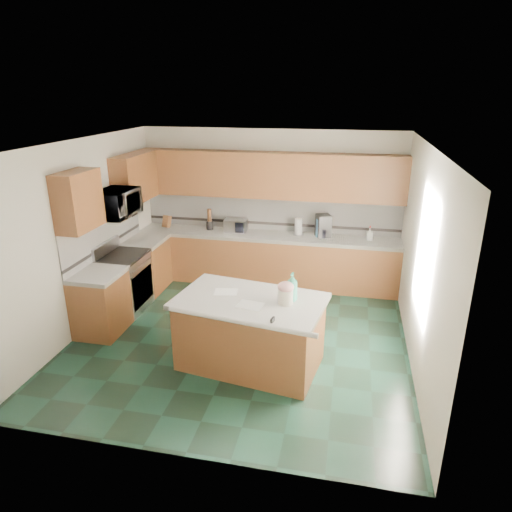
% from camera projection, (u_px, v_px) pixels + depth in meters
% --- Properties ---
extents(floor, '(4.60, 4.60, 0.00)m').
position_uv_depth(floor, '(241.00, 337.00, 6.51)').
color(floor, black).
rests_on(floor, ground).
extents(ceiling, '(4.60, 4.60, 0.00)m').
position_uv_depth(ceiling, '(238.00, 144.00, 5.58)').
color(ceiling, white).
rests_on(ceiling, ground).
extents(wall_back, '(4.60, 0.04, 2.70)m').
position_uv_depth(wall_back, '(270.00, 206.00, 8.17)').
color(wall_back, white).
rests_on(wall_back, ground).
extents(wall_front, '(4.60, 0.04, 2.70)m').
position_uv_depth(wall_front, '(175.00, 335.00, 3.92)').
color(wall_front, white).
rests_on(wall_front, ground).
extents(wall_left, '(0.04, 4.60, 2.70)m').
position_uv_depth(wall_left, '(81.00, 237.00, 6.49)').
color(wall_left, white).
rests_on(wall_left, ground).
extents(wall_right, '(0.04, 4.60, 2.70)m').
position_uv_depth(wall_right, '(423.00, 261.00, 5.60)').
color(wall_right, white).
rests_on(wall_right, ground).
extents(back_base_cab, '(4.60, 0.60, 0.86)m').
position_uv_depth(back_base_cab, '(267.00, 260.00, 8.20)').
color(back_base_cab, '#4E2A13').
rests_on(back_base_cab, ground).
extents(back_countertop, '(4.60, 0.64, 0.06)m').
position_uv_depth(back_countertop, '(267.00, 236.00, 8.04)').
color(back_countertop, white).
rests_on(back_countertop, back_base_cab).
extents(back_upper_cab, '(4.60, 0.33, 0.78)m').
position_uv_depth(back_upper_cab, '(269.00, 175.00, 7.80)').
color(back_upper_cab, '#4E2A13').
rests_on(back_upper_cab, wall_back).
extents(back_backsplash, '(4.60, 0.02, 0.63)m').
position_uv_depth(back_backsplash, '(270.00, 213.00, 8.19)').
color(back_backsplash, silver).
rests_on(back_backsplash, back_countertop).
extents(back_accent_band, '(4.60, 0.01, 0.05)m').
position_uv_depth(back_accent_band, '(270.00, 223.00, 8.25)').
color(back_accent_band, black).
rests_on(back_accent_band, back_countertop).
extents(left_base_cab_rear, '(0.60, 0.82, 0.86)m').
position_uv_depth(left_base_cab_rear, '(146.00, 266.00, 7.93)').
color(left_base_cab_rear, '#4E2A13').
rests_on(left_base_cab_rear, ground).
extents(left_counter_rear, '(0.64, 0.82, 0.06)m').
position_uv_depth(left_counter_rear, '(144.00, 241.00, 7.77)').
color(left_counter_rear, white).
rests_on(left_counter_rear, left_base_cab_rear).
extents(left_base_cab_front, '(0.60, 0.72, 0.86)m').
position_uv_depth(left_base_cab_front, '(101.00, 304.00, 6.53)').
color(left_base_cab_front, '#4E2A13').
rests_on(left_base_cab_front, ground).
extents(left_counter_front, '(0.64, 0.72, 0.06)m').
position_uv_depth(left_counter_front, '(97.00, 275.00, 6.37)').
color(left_counter_front, white).
rests_on(left_counter_front, left_base_cab_front).
extents(left_backsplash, '(0.02, 2.30, 0.63)m').
position_uv_depth(left_backsplash, '(104.00, 233.00, 7.03)').
color(left_backsplash, silver).
rests_on(left_backsplash, wall_left).
extents(left_accent_band, '(0.01, 2.30, 0.05)m').
position_uv_depth(left_accent_band, '(106.00, 245.00, 7.10)').
color(left_accent_band, black).
rests_on(left_accent_band, wall_left).
extents(left_upper_cab_rear, '(0.33, 1.09, 0.78)m').
position_uv_depth(left_upper_cab_rear, '(135.00, 178.00, 7.56)').
color(left_upper_cab_rear, '#4E2A13').
rests_on(left_upper_cab_rear, wall_left).
extents(left_upper_cab_front, '(0.33, 0.72, 0.78)m').
position_uv_depth(left_upper_cab_front, '(78.00, 201.00, 6.03)').
color(left_upper_cab_front, '#4E2A13').
rests_on(left_upper_cab_front, wall_left).
extents(range_body, '(0.60, 0.76, 0.88)m').
position_uv_depth(range_body, '(125.00, 283.00, 7.20)').
color(range_body, '#B7B7BC').
rests_on(range_body, ground).
extents(range_oven_door, '(0.02, 0.68, 0.55)m').
position_uv_depth(range_oven_door, '(142.00, 287.00, 7.16)').
color(range_oven_door, black).
rests_on(range_oven_door, range_body).
extents(range_cooktop, '(0.62, 0.78, 0.04)m').
position_uv_depth(range_cooktop, '(122.00, 256.00, 7.05)').
color(range_cooktop, black).
rests_on(range_cooktop, range_body).
extents(range_handle, '(0.02, 0.66, 0.02)m').
position_uv_depth(range_handle, '(142.00, 265.00, 7.03)').
color(range_handle, '#B7B7BC').
rests_on(range_handle, range_body).
extents(range_backguard, '(0.06, 0.76, 0.18)m').
position_uv_depth(range_backguard, '(106.00, 248.00, 7.05)').
color(range_backguard, '#B7B7BC').
rests_on(range_backguard, range_body).
extents(microwave, '(0.50, 0.73, 0.41)m').
position_uv_depth(microwave, '(116.00, 204.00, 6.76)').
color(microwave, '#B7B7BC').
rests_on(microwave, wall_left).
extents(island_base, '(1.82, 1.22, 0.86)m').
position_uv_depth(island_base, '(250.00, 334.00, 5.74)').
color(island_base, '#4E2A13').
rests_on(island_base, ground).
extents(island_top, '(1.94, 1.34, 0.06)m').
position_uv_depth(island_top, '(250.00, 301.00, 5.58)').
color(island_top, white).
rests_on(island_top, island_base).
extents(island_bullnose, '(1.78, 0.34, 0.06)m').
position_uv_depth(island_bullnose, '(240.00, 322.00, 5.09)').
color(island_bullnose, white).
rests_on(island_bullnose, island_base).
extents(treat_jar, '(0.20, 0.20, 0.19)m').
position_uv_depth(treat_jar, '(286.00, 296.00, 5.42)').
color(treat_jar, white).
rests_on(treat_jar, island_top).
extents(treat_jar_lid, '(0.20, 0.20, 0.12)m').
position_uv_depth(treat_jar_lid, '(286.00, 287.00, 5.38)').
color(treat_jar_lid, pink).
rests_on(treat_jar_lid, treat_jar).
extents(treat_jar_knob, '(0.06, 0.02, 0.02)m').
position_uv_depth(treat_jar_knob, '(286.00, 284.00, 5.36)').
color(treat_jar_knob, tan).
rests_on(treat_jar_knob, treat_jar_lid).
extents(treat_jar_knob_end_l, '(0.03, 0.03, 0.03)m').
position_uv_depth(treat_jar_knob_end_l, '(283.00, 283.00, 5.37)').
color(treat_jar_knob_end_l, tan).
rests_on(treat_jar_knob_end_l, treat_jar_lid).
extents(treat_jar_knob_end_r, '(0.03, 0.03, 0.03)m').
position_uv_depth(treat_jar_knob_end_r, '(289.00, 284.00, 5.36)').
color(treat_jar_knob_end_r, tan).
rests_on(treat_jar_knob_end_r, treat_jar_lid).
extents(soap_bottle_island, '(0.16, 0.16, 0.36)m').
position_uv_depth(soap_bottle_island, '(292.00, 287.00, 5.47)').
color(soap_bottle_island, teal).
rests_on(soap_bottle_island, island_top).
extents(paper_sheet_a, '(0.34, 0.28, 0.00)m').
position_uv_depth(paper_sheet_a, '(250.00, 305.00, 5.41)').
color(paper_sheet_a, white).
rests_on(paper_sheet_a, island_top).
extents(paper_sheet_b, '(0.32, 0.26, 0.00)m').
position_uv_depth(paper_sheet_b, '(226.00, 292.00, 5.76)').
color(paper_sheet_b, white).
rests_on(paper_sheet_b, island_top).
extents(clamp_body, '(0.04, 0.09, 0.08)m').
position_uv_depth(clamp_body, '(273.00, 321.00, 5.02)').
color(clamp_body, black).
rests_on(clamp_body, island_top).
extents(clamp_handle, '(0.01, 0.06, 0.01)m').
position_uv_depth(clamp_handle, '(272.00, 325.00, 4.98)').
color(clamp_handle, black).
rests_on(clamp_handle, island_top).
extents(knife_block, '(0.17, 0.20, 0.24)m').
position_uv_depth(knife_block, '(167.00, 221.00, 8.40)').
color(knife_block, '#472814').
rests_on(knife_block, back_countertop).
extents(utensil_crock, '(0.12, 0.12, 0.16)m').
position_uv_depth(utensil_crock, '(210.00, 225.00, 8.28)').
color(utensil_crock, black).
rests_on(utensil_crock, back_countertop).
extents(utensil_bundle, '(0.07, 0.07, 0.23)m').
position_uv_depth(utensil_bundle, '(209.00, 215.00, 8.22)').
color(utensil_bundle, '#472814').
rests_on(utensil_bundle, utensil_crock).
extents(toaster_oven, '(0.41, 0.29, 0.23)m').
position_uv_depth(toaster_oven, '(236.00, 225.00, 8.15)').
color(toaster_oven, '#B7B7BC').
rests_on(toaster_oven, back_countertop).
extents(toaster_oven_door, '(0.35, 0.01, 0.19)m').
position_uv_depth(toaster_oven_door, '(234.00, 227.00, 8.03)').
color(toaster_oven_door, black).
rests_on(toaster_oven_door, toaster_oven).
extents(paper_towel, '(0.13, 0.13, 0.29)m').
position_uv_depth(paper_towel, '(298.00, 227.00, 7.97)').
color(paper_towel, white).
rests_on(paper_towel, back_countertop).
extents(paper_towel_base, '(0.19, 0.19, 0.01)m').
position_uv_depth(paper_towel_base, '(298.00, 234.00, 8.02)').
color(paper_towel_base, '#B7B7BC').
rests_on(paper_towel_base, back_countertop).
extents(water_jug, '(0.19, 0.19, 0.32)m').
position_uv_depth(water_jug, '(321.00, 228.00, 7.85)').
color(water_jug, '#4C87BB').
rests_on(water_jug, back_countertop).
extents(water_jug_neck, '(0.09, 0.09, 0.05)m').
position_uv_depth(water_jug_neck, '(322.00, 218.00, 7.79)').
color(water_jug_neck, '#4C87BB').
rests_on(water_jug_neck, water_jug).
extents(coffee_maker, '(0.30, 0.32, 0.39)m').
position_uv_depth(coffee_maker, '(323.00, 226.00, 7.85)').
color(coffee_maker, black).
rests_on(coffee_maker, back_countertop).
extents(coffee_carafe, '(0.16, 0.16, 0.16)m').
position_uv_depth(coffee_carafe, '(323.00, 233.00, 7.84)').
color(coffee_carafe, black).
rests_on(coffee_carafe, back_countertop).
extents(soap_bottle_back, '(0.10, 0.11, 0.21)m').
position_uv_depth(soap_bottle_back, '(370.00, 234.00, 7.70)').
color(soap_bottle_back, white).
rests_on(soap_bottle_back, back_countertop).
extents(soap_back_cap, '(0.02, 0.02, 0.03)m').
position_uv_depth(soap_back_cap, '(370.00, 227.00, 7.66)').
color(soap_back_cap, red).
rests_on(soap_back_cap, soap_bottle_back).
extents(window_light_proxy, '(0.02, 1.40, 1.10)m').
position_uv_depth(window_light_proxy, '(424.00, 255.00, 5.37)').
color(window_light_proxy, white).
rests_on(window_light_proxy, wall_right).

